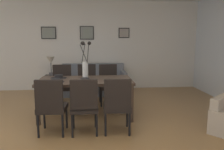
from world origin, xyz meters
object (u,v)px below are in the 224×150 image
Objects in this scene: dining_chair_near_left at (51,104)px; side_table at (52,85)px; centerpiece_vase at (85,65)px; framed_picture_center at (87,33)px; dining_chair_mid_left at (117,103)px; bowl_far_left at (85,79)px; dining_chair_far_right at (87,82)px; dining_chair_near_right at (62,83)px; bowl_near_left at (55,80)px; sofa at (93,83)px; framed_picture_right at (124,33)px; bowl_near_right at (59,76)px; dining_chair_far_left at (84,104)px; dining_chair_mid_right at (108,82)px; dining_table at (85,83)px; framed_picture_left at (49,33)px; table_lamp at (51,62)px.

dining_chair_near_left reaches higher than side_table.
framed_picture_center is at bearing 90.02° from centerpiece_vase.
centerpiece_vase is at bearing 120.92° from dining_chair_mid_left.
bowl_far_left is at bearing 128.18° from dining_chair_mid_left.
framed_picture_center reaches higher than dining_chair_far_right.
dining_chair_near_right is 0.56m from dining_chair_far_right.
bowl_near_left reaches higher than side_table.
sofa is (0.17, 1.88, -0.74)m from centerpiece_vase.
framed_picture_right reaches higher than bowl_far_left.
bowl_near_right is 1.81m from side_table.
dining_chair_far_left is 0.53m from dining_chair_mid_left.
dining_chair_mid_right is 2.04m from framed_picture_right.
framed_picture_center reaches higher than dining_chair_mid_right.
dining_table is 1.96× the size of dining_chair_mid_right.
dining_chair_far_right is at bearing -125.07° from framed_picture_right.
bowl_near_right is 1.00× the size of bowl_far_left.
dining_chair_far_right and dining_chair_mid_left have the same top height.
framed_picture_left is (-1.09, 2.42, 1.01)m from dining_table.
dining_chair_near_left and dining_chair_mid_right have the same top height.
table_lamp reaches higher than dining_chair_mid_right.
dining_chair_near_right is at bearing 91.00° from bowl_near_left.
dining_chair_near_right is 1.28m from sofa.
dining_chair_mid_left reaches higher than bowl_far_left.
sofa is (0.17, 2.09, -0.50)m from bowl_far_left.
dining_chair_far_left is 5.41× the size of bowl_far_left.
dining_chair_near_left is 1.00× the size of dining_chair_near_right.
table_lamp reaches higher than bowl_far_left.
side_table is at bearing 117.33° from dining_table.
framed_picture_center is (-0.53, 3.29, 1.16)m from dining_chair_mid_left.
table_lamp is 1.21× the size of framed_picture_left.
sofa is at bearing 67.13° from bowl_near_right.
bowl_near_left is at bearing -78.27° from side_table.
framed_picture_right is (1.09, 2.62, 0.89)m from bowl_far_left.
dining_chair_near_right is at bearing -109.66° from framed_picture_center.
bowl_near_left reaches higher than sofa.
dining_chair_mid_right is (0.51, 1.71, 0.00)m from dining_chair_far_left.
dining_chair_near_left is at bearing -88.36° from bowl_near_left.
bowl_near_right is 0.33× the size of side_table.
framed_picture_right is (1.09, 2.41, 0.65)m from centerpiece_vase.
table_lamp reaches higher than side_table.
bowl_far_left reaches higher than sofa.
dining_chair_mid_right is 1.19m from bowl_far_left.
sofa is at bearing 84.90° from dining_table.
dining_chair_near_right and dining_chair_far_right have the same top height.
framed_picture_right is (2.18, 0.00, 0.00)m from framed_picture_left.
dining_chair_mid_left is 1.25× the size of centerpiece_vase.
dining_chair_far_right is at bearing 89.75° from dining_table.
bowl_near_left is at bearing -159.10° from dining_table.
dining_table is at bearing 20.90° from bowl_near_left.
sofa is at bearing 97.38° from dining_chair_mid_left.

